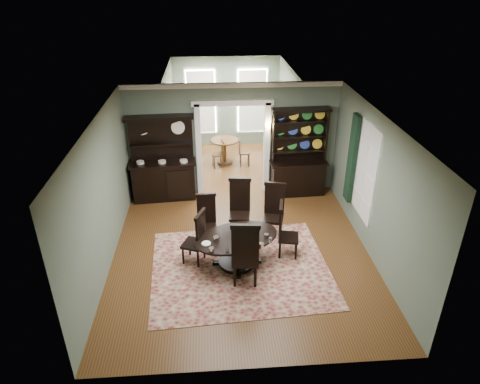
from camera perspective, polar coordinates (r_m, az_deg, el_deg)
The scene contains 19 objects.
room at distance 8.57m, azimuth 0.18°, elevation 0.50°, with size 5.51×6.01×3.01m.
parlor at distance 13.69m, azimuth -1.60°, elevation 10.81°, with size 3.51×3.50×3.01m.
doorway_trim at distance 11.26m, azimuth -0.98°, elevation 7.57°, with size 2.08×0.25×2.57m.
right_window at distance 9.90m, azimuth 15.54°, elevation 3.47°, with size 0.15×1.47×2.12m.
wall_sconce at distance 11.12m, azimuth 4.01°, elevation 8.72°, with size 0.27×0.21×0.21m.
rug at distance 8.96m, azimuth 0.06°, elevation -10.06°, with size 3.60×3.03×0.01m, color maroon.
dining_table at distance 8.79m, azimuth -0.43°, elevation -7.08°, with size 2.06×2.06×0.69m.
centerpiece at distance 8.59m, azimuth -0.14°, elevation -5.81°, with size 1.42×0.91×0.23m.
chair_far_left at distance 9.46m, azimuth -4.43°, elevation -3.42°, with size 0.46×0.44×1.17m.
chair_far_mid at distance 9.76m, azimuth -0.03°, elevation -1.68°, with size 0.54×0.52×1.34m.
chair_far_right at distance 9.72m, azimuth 4.54°, elevation -2.14°, with size 0.56×0.55×1.27m.
chair_end_left at distance 8.81m, azimuth -5.71°, elevation -5.92°, with size 0.56×0.57×1.21m.
chair_end_right at distance 9.04m, azimuth 5.89°, elevation -4.89°, with size 0.51×0.53×1.23m.
chair_near at distance 8.10m, azimuth 0.70°, elevation -8.08°, with size 0.58×0.55×1.44m.
sideboard at distance 11.39m, azimuth -10.19°, elevation 2.82°, with size 1.75×0.74×2.25m.
welsh_dresser at distance 11.53m, azimuth 7.75°, elevation 3.74°, with size 1.55×0.64×2.37m.
parlor_table at distance 13.40m, azimuth -2.06°, elevation 5.89°, with size 0.85×0.85×0.79m.
parlor_chair_left at distance 13.19m, azimuth -2.74°, elevation 5.25°, with size 0.39×0.38×0.86m.
parlor_chair_right at distance 13.30m, azimuth 0.36°, elevation 5.47°, with size 0.36×0.36×0.86m.
Camera 1 is at (-0.59, -7.55, 5.50)m, focal length 32.00 mm.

